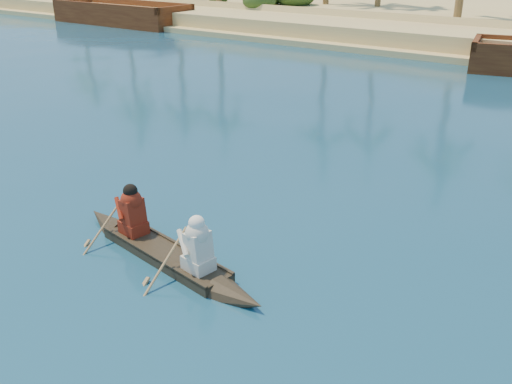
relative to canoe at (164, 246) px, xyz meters
The scene contains 3 objects.
ground 2.67m from the canoe, 117.02° to the left, with size 160.00×160.00×0.00m, color #0A2A46.
canoe is the anchor object (origin of this frame).
barge_left 39.52m from the canoe, 139.09° to the left, with size 12.34×4.12×2.06m.
Camera 1 is at (8.69, -9.57, 5.91)m, focal length 40.00 mm.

